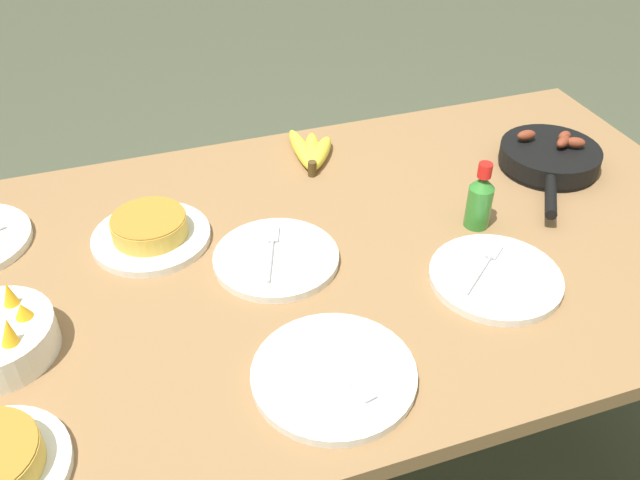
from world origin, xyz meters
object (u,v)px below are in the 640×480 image
at_px(skillet, 549,158).
at_px(empty_plate_near_front, 276,258).
at_px(banana_bunch, 311,152).
at_px(frittata_plate_side, 150,231).
at_px(empty_plate_far_left, 334,375).
at_px(hot_sauce_bottle, 480,199).
at_px(empty_plate_far_right, 495,277).

bearing_deg(skillet, empty_plate_near_front, -46.27).
xyz_separation_m(banana_bunch, skillet, (0.51, -0.22, 0.01)).
bearing_deg(banana_bunch, frittata_plate_side, -153.61).
xyz_separation_m(frittata_plate_side, empty_plate_far_left, (0.22, -0.45, -0.01)).
bearing_deg(hot_sauce_bottle, banana_bunch, 123.36).
distance_m(empty_plate_near_front, empty_plate_far_left, 0.31).
bearing_deg(empty_plate_far_right, hot_sauce_bottle, 72.25).
bearing_deg(empty_plate_far_left, skillet, 32.40).
bearing_deg(skillet, hot_sauce_bottle, -28.24).
bearing_deg(empty_plate_far_left, hot_sauce_bottle, 34.93).
xyz_separation_m(frittata_plate_side, empty_plate_far_right, (0.59, -0.33, -0.01)).
xyz_separation_m(banana_bunch, empty_plate_near_front, (-0.18, -0.34, -0.01)).
distance_m(frittata_plate_side, empty_plate_far_left, 0.51).
bearing_deg(frittata_plate_side, hot_sauce_bottle, -14.30).
relative_size(empty_plate_near_front, hot_sauce_bottle, 1.65).
bearing_deg(hot_sauce_bottle, empty_plate_far_right, -107.75).
height_order(banana_bunch, hot_sauce_bottle, hot_sauce_bottle).
height_order(banana_bunch, empty_plate_far_left, banana_bunch).
bearing_deg(empty_plate_near_front, skillet, 10.15).
bearing_deg(empty_plate_far_right, banana_bunch, 109.26).
relative_size(empty_plate_far_left, empty_plate_far_right, 1.07).
distance_m(banana_bunch, frittata_plate_side, 0.45).
height_order(skillet, frittata_plate_side, skillet).
height_order(skillet, empty_plate_far_right, skillet).
height_order(empty_plate_far_left, empty_plate_far_right, same).
distance_m(skillet, empty_plate_far_left, 0.81).
bearing_deg(frittata_plate_side, banana_bunch, 26.39).
xyz_separation_m(skillet, empty_plate_far_left, (-0.68, -0.43, -0.02)).
bearing_deg(frittata_plate_side, empty_plate_far_left, -63.75).
distance_m(frittata_plate_side, hot_sauce_bottle, 0.66).
bearing_deg(hot_sauce_bottle, skillet, 28.18).
bearing_deg(empty_plate_far_left, banana_bunch, 74.78).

